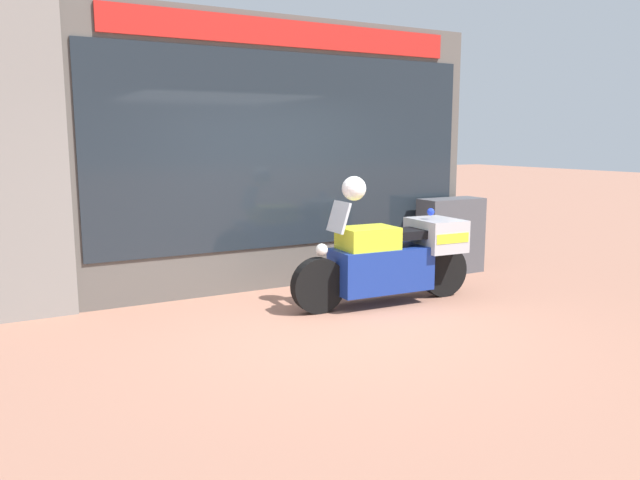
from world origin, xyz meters
TOP-DOWN VIEW (x-y plane):
  - ground_plane at (0.00, 0.00)m, footprint 60.00×60.00m
  - shop_building at (-0.43, 2.00)m, footprint 6.38×0.55m
  - window_display at (0.40, 2.03)m, footprint 4.97×0.30m
  - paramedic_motorcycle at (1.10, 0.47)m, footprint 2.33×0.69m
  - utility_cabinet at (2.81, 1.45)m, footprint 0.95×0.42m
  - white_helmet at (0.56, 0.49)m, footprint 0.27×0.27m

SIDE VIEW (x-z plane):
  - ground_plane at x=0.00m, z-range 0.00..0.00m
  - window_display at x=0.40m, z-range -0.54..1.50m
  - utility_cabinet at x=2.81m, z-range 0.00..1.08m
  - paramedic_motorcycle at x=1.10m, z-range -0.07..1.17m
  - white_helmet at x=0.56m, z-range 1.24..1.51m
  - shop_building at x=-0.43m, z-range 0.01..3.44m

